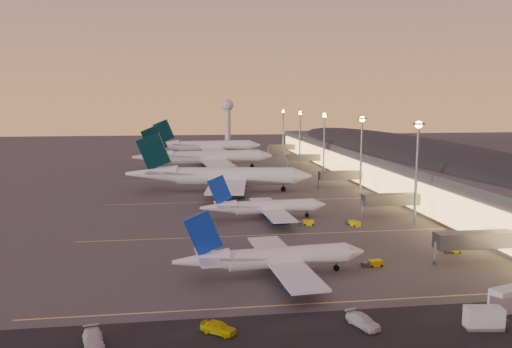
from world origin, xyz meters
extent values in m
plane|color=#413E3C|center=(0.00, 0.00, 0.00)|extent=(700.00, 700.00, 0.00)
cylinder|color=silver|center=(-2.63, -31.74, 3.29)|extent=(21.81, 5.57, 3.67)
cone|color=silver|center=(9.84, -30.63, 3.29)|extent=(3.79, 3.97, 3.67)
cone|color=silver|center=(-18.23, -33.13, 3.74)|extent=(10.03, 4.52, 3.67)
cube|color=silver|center=(-3.67, -31.84, 2.64)|extent=(8.98, 31.36, 0.40)
cylinder|color=#0F2E9C|center=(-3.58, -25.00, 1.40)|extent=(5.10, 3.18, 2.75)
cylinder|color=#0F2E9C|center=(-2.38, -38.55, 1.40)|extent=(5.10, 3.18, 2.75)
cube|color=#0F2E9C|center=(-17.74, -33.09, 8.50)|extent=(6.75, 1.14, 7.97)
cube|color=silver|center=(-17.05, -33.03, 4.30)|extent=(4.45, 11.40, 0.26)
cylinder|color=black|center=(6.39, -30.94, 0.72)|extent=(0.32, 0.32, 1.45)
cylinder|color=black|center=(6.39, -30.94, 0.51)|extent=(1.08, 0.73, 1.03)
cylinder|color=black|center=(-4.59, -29.34, 0.72)|extent=(0.32, 0.32, 1.45)
cylinder|color=black|center=(-4.59, -29.34, 0.51)|extent=(1.08, 0.73, 1.03)
cylinder|color=black|center=(-4.14, -34.46, 0.72)|extent=(0.32, 0.32, 1.45)
cylinder|color=black|center=(-4.14, -34.46, 0.51)|extent=(1.08, 0.73, 1.03)
cylinder|color=silver|center=(2.45, 11.12, 3.18)|extent=(21.06, 4.91, 3.55)
cone|color=silver|center=(14.54, 11.91, 3.18)|extent=(3.59, 3.77, 3.55)
cone|color=silver|center=(-12.66, 10.12, 3.62)|extent=(9.64, 4.16, 3.55)
cube|color=silver|center=(1.45, 11.05, 2.56)|extent=(8.00, 30.25, 0.39)
cylinder|color=#0F2E9C|center=(1.69, 17.66, 1.36)|extent=(4.88, 2.97, 2.66)
cylinder|color=#0F2E9C|center=(2.55, 4.53, 1.36)|extent=(4.88, 2.97, 2.66)
cube|color=#0F2E9C|center=(-12.19, 10.16, 8.23)|extent=(6.53, 0.96, 7.71)
cube|color=silver|center=(-11.52, 10.20, 4.16)|extent=(4.06, 10.97, 0.25)
cylinder|color=black|center=(11.20, 11.69, 0.70)|extent=(0.30, 0.30, 1.40)
cylinder|color=black|center=(11.20, 11.69, 0.50)|extent=(1.03, 0.69, 0.99)
cylinder|color=black|center=(0.61, 13.49, 0.70)|extent=(0.30, 0.30, 1.40)
cylinder|color=black|center=(0.61, 13.49, 0.50)|extent=(1.03, 0.69, 0.99)
cylinder|color=black|center=(0.94, 8.52, 0.70)|extent=(0.30, 0.30, 1.40)
cylinder|color=black|center=(0.94, 8.52, 0.50)|extent=(1.03, 0.69, 0.99)
cylinder|color=silver|center=(-4.20, 52.52, 5.37)|extent=(39.91, 11.38, 5.97)
cone|color=silver|center=(18.49, 49.35, 5.37)|extent=(7.13, 6.79, 5.97)
cone|color=silver|center=(-32.57, 56.49, 6.12)|extent=(18.48, 8.38, 5.97)
cube|color=silver|center=(-6.10, 52.79, 4.33)|extent=(19.34, 58.71, 0.66)
cylinder|color=#515459|center=(-3.08, 65.18, 2.31)|extent=(9.44, 5.67, 4.48)
cylinder|color=#515459|center=(-6.59, 40.05, 2.31)|extent=(9.44, 5.67, 4.48)
cube|color=black|center=(-31.69, 56.37, 13.82)|extent=(11.78, 2.52, 13.24)
cube|color=silver|center=(-30.43, 56.19, 7.01)|extent=(9.18, 21.45, 0.42)
cylinder|color=black|center=(12.21, 50.23, 1.19)|extent=(0.54, 0.54, 2.39)
cylinder|color=black|center=(12.21, 50.23, 0.84)|extent=(1.80, 1.27, 1.67)
cylinder|color=black|center=(-6.78, 57.10, 1.19)|extent=(0.54, 0.54, 2.39)
cylinder|color=black|center=(-6.78, 57.10, 0.84)|extent=(1.80, 1.27, 1.67)
cylinder|color=black|center=(-7.93, 48.83, 1.19)|extent=(0.54, 0.54, 2.39)
cylinder|color=black|center=(-7.93, 48.83, 0.84)|extent=(1.80, 1.27, 1.67)
cylinder|color=silver|center=(-7.05, 112.17, 5.40)|extent=(40.06, 9.58, 6.00)
cone|color=silver|center=(15.89, 114.27, 5.40)|extent=(6.92, 6.56, 6.00)
cone|color=silver|center=(-35.73, 109.55, 6.15)|extent=(18.39, 7.60, 6.00)
cube|color=silver|center=(-8.96, 112.00, 4.35)|extent=(16.75, 58.80, 0.66)
cylinder|color=#515459|center=(-8.85, 124.82, 2.32)|extent=(9.33, 5.30, 4.50)
cylinder|color=#515459|center=(-6.53, 99.41, 2.32)|extent=(9.33, 5.30, 4.50)
cube|color=black|center=(-34.83, 109.63, 13.90)|extent=(11.87, 1.97, 13.31)
cube|color=silver|center=(-33.56, 109.75, 7.05)|extent=(8.27, 21.37, 0.42)
cylinder|color=black|center=(9.54, 113.69, 1.20)|extent=(0.52, 0.52, 2.40)
cylinder|color=black|center=(9.54, 113.69, 0.84)|extent=(1.77, 1.20, 1.68)
cylinder|color=black|center=(-10.62, 116.06, 1.20)|extent=(0.52, 0.52, 2.40)
cylinder|color=black|center=(-10.62, 116.06, 0.84)|extent=(1.77, 1.20, 1.68)
cylinder|color=black|center=(-9.85, 107.70, 1.20)|extent=(0.52, 0.52, 2.40)
cylinder|color=black|center=(-9.85, 107.70, 0.84)|extent=(1.77, 1.20, 1.68)
cylinder|color=silver|center=(-4.91, 169.31, 5.50)|extent=(40.69, 8.57, 6.11)
cone|color=silver|center=(18.49, 170.75, 5.50)|extent=(6.88, 6.50, 6.11)
cone|color=silver|center=(-34.17, 167.51, 6.26)|extent=(18.58, 7.21, 6.11)
cube|color=silver|center=(-6.87, 169.19, 4.43)|extent=(15.33, 59.64, 0.67)
cylinder|color=#515459|center=(-6.36, 182.23, 2.37)|extent=(9.38, 5.13, 4.58)
cylinder|color=#515459|center=(-4.77, 156.31, 2.37)|extent=(9.38, 5.13, 4.58)
cube|color=black|center=(-33.26, 167.57, 14.15)|extent=(12.08, 1.65, 13.55)
cube|color=silver|center=(-31.96, 167.65, 7.18)|extent=(7.81, 21.61, 0.43)
cylinder|color=black|center=(12.02, 170.35, 1.22)|extent=(0.52, 0.52, 2.44)
cylinder|color=black|center=(12.02, 170.35, 0.85)|extent=(1.77, 1.17, 1.71)
cylinder|color=black|center=(-8.43, 173.38, 1.22)|extent=(0.52, 0.52, 2.44)
cylinder|color=black|center=(-8.43, 173.38, 0.85)|extent=(1.77, 1.17, 1.71)
cylinder|color=black|center=(-7.90, 164.84, 1.22)|extent=(0.52, 0.52, 2.44)
cylinder|color=black|center=(-7.90, 164.84, 0.85)|extent=(1.77, 1.17, 1.71)
cube|color=#4D4D52|center=(62.00, 72.50, 6.00)|extent=(40.00, 255.00, 12.00)
ellipsoid|color=black|center=(62.00, 72.50, 12.00)|extent=(39.00, 253.00, 10.92)
cube|color=#FFC165|center=(41.80, 72.50, 5.00)|extent=(0.40, 244.80, 8.00)
cube|color=#515459|center=(34.00, -30.00, 4.50)|extent=(16.00, 3.20, 3.00)
cylinder|color=slate|center=(26.00, -30.00, 2.20)|extent=(0.70, 0.70, 4.40)
cube|color=#515459|center=(34.00, 10.00, 4.50)|extent=(16.00, 3.20, 3.00)
cylinder|color=slate|center=(26.00, 10.00, 2.20)|extent=(0.70, 0.70, 4.40)
cube|color=#515459|center=(34.00, 55.00, 4.50)|extent=(16.00, 3.20, 3.00)
cylinder|color=slate|center=(26.00, 55.00, 2.20)|extent=(0.70, 0.70, 4.40)
cube|color=#515459|center=(34.00, 112.00, 4.50)|extent=(16.00, 3.20, 3.00)
cylinder|color=slate|center=(26.00, 112.00, 2.20)|extent=(0.70, 0.70, 4.40)
cube|color=#515459|center=(34.00, 168.00, 4.50)|extent=(16.00, 3.20, 3.00)
cylinder|color=slate|center=(26.00, 168.00, 2.20)|extent=(0.70, 0.70, 4.40)
cylinder|color=slate|center=(36.00, 0.00, 12.50)|extent=(0.70, 0.70, 25.00)
cube|color=slate|center=(36.00, 0.00, 25.20)|extent=(2.20, 2.20, 0.50)
sphere|color=#FFB44C|center=(36.00, 0.00, 25.00)|extent=(1.80, 1.80, 1.80)
cylinder|color=slate|center=(36.00, 40.00, 12.50)|extent=(0.70, 0.70, 25.00)
cube|color=slate|center=(36.00, 40.00, 25.20)|extent=(2.20, 2.20, 0.50)
sphere|color=#FFB44C|center=(36.00, 40.00, 25.00)|extent=(1.80, 1.80, 1.80)
cylinder|color=slate|center=(36.00, 85.00, 12.50)|extent=(0.70, 0.70, 25.00)
cube|color=slate|center=(36.00, 85.00, 25.20)|extent=(2.20, 2.20, 0.50)
sphere|color=#FFB44C|center=(36.00, 85.00, 25.00)|extent=(1.80, 1.80, 1.80)
cylinder|color=slate|center=(36.00, 130.00, 12.50)|extent=(0.70, 0.70, 25.00)
cube|color=slate|center=(36.00, 130.00, 25.20)|extent=(2.20, 2.20, 0.50)
sphere|color=#FFB44C|center=(36.00, 130.00, 25.00)|extent=(1.80, 1.80, 1.80)
cylinder|color=slate|center=(36.00, 175.00, 12.50)|extent=(0.70, 0.70, 25.00)
cube|color=slate|center=(36.00, 175.00, 25.20)|extent=(2.20, 2.20, 0.50)
sphere|color=#FFB44C|center=(36.00, 175.00, 25.00)|extent=(1.80, 1.80, 1.80)
cylinder|color=silver|center=(10.00, 260.00, 13.00)|extent=(4.40, 4.40, 26.00)
sphere|color=silver|center=(10.00, 260.00, 28.00)|extent=(9.00, 9.00, 9.00)
cube|color=black|center=(0.00, -56.00, 0.01)|extent=(260.00, 16.00, 0.01)
cube|color=#D8C659|center=(0.00, -45.00, 0.01)|extent=(90.00, 0.36, 0.00)
cube|color=#D8C659|center=(0.00, -5.00, 0.01)|extent=(90.00, 0.36, 0.00)
cube|color=#D8C659|center=(0.00, 35.00, 0.01)|extent=(90.00, 0.36, 0.00)
cube|color=#D8C659|center=(0.00, 80.00, 0.01)|extent=(90.00, 0.36, 0.00)
cube|color=#D8C659|center=(0.00, 135.00, 0.01)|extent=(90.00, 0.36, 0.00)
cube|color=#CAB605|center=(14.45, -29.35, 0.57)|extent=(2.54, 1.65, 1.14)
cube|color=#515459|center=(12.59, -29.43, 0.41)|extent=(1.50, 1.40, 0.83)
cylinder|color=black|center=(15.34, -28.54, 0.23)|extent=(0.46, 0.20, 0.46)
cylinder|color=black|center=(15.41, -30.09, 0.23)|extent=(0.46, 0.20, 0.46)
cylinder|color=black|center=(13.48, -28.62, 0.23)|extent=(0.46, 0.20, 0.46)
cylinder|color=black|center=(13.55, -30.17, 0.23)|extent=(0.46, 0.20, 0.46)
cube|color=#CAB605|center=(33.69, -23.55, 0.47)|extent=(2.12, 1.40, 0.94)
cube|color=#515459|center=(32.16, -23.46, 0.34)|extent=(1.26, 1.18, 0.68)
cylinder|color=black|center=(34.49, -22.96, 0.19)|extent=(0.38, 0.18, 0.38)
cylinder|color=black|center=(34.42, -24.24, 0.19)|extent=(0.38, 0.18, 0.38)
cylinder|color=black|center=(32.96, -22.87, 0.19)|extent=(0.38, 0.18, 0.38)
cylinder|color=black|center=(32.88, -24.15, 0.19)|extent=(0.38, 0.18, 0.38)
cube|color=#CAB605|center=(9.52, 3.07, 0.61)|extent=(2.81, 1.93, 1.22)
cube|color=#515459|center=(7.54, 3.27, 0.44)|extent=(1.69, 1.59, 0.89)
cylinder|color=black|center=(10.60, 3.80, 0.24)|extent=(0.51, 0.25, 0.49)
cylinder|color=black|center=(10.43, 2.14, 0.24)|extent=(0.51, 0.25, 0.49)
cylinder|color=black|center=(8.62, 4.00, 0.24)|extent=(0.51, 0.25, 0.49)
cylinder|color=black|center=(8.45, 2.35, 0.24)|extent=(0.51, 0.25, 0.49)
cube|color=silver|center=(19.28, -56.43, 1.52)|extent=(5.17, 2.79, 3.04)
cube|color=#515459|center=(21.41, -56.71, 0.81)|extent=(1.86, 2.17, 1.61)
cube|color=silver|center=(26.29, -51.32, 1.73)|extent=(6.07, 4.02, 3.46)
cube|color=#CAB605|center=(20.63, 0.44, 0.62)|extent=(2.54, 3.14, 1.25)
cube|color=#515459|center=(19.92, 2.36, 0.45)|extent=(1.93, 2.00, 0.91)
cylinder|color=black|center=(21.78, -0.22, 0.25)|extent=(0.36, 0.54, 0.50)
cylinder|color=black|center=(20.18, -0.81, 0.25)|extent=(0.36, 0.54, 0.50)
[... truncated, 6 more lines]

